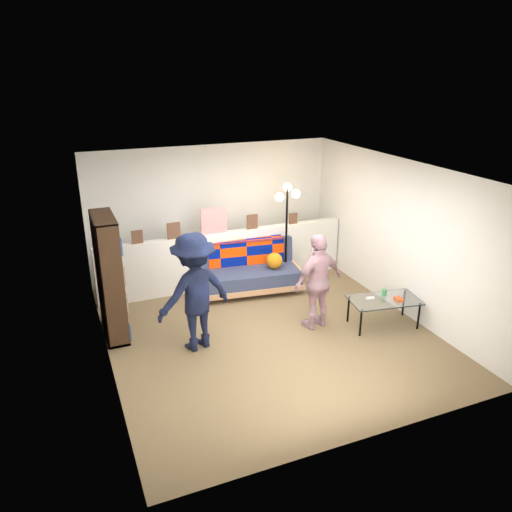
{
  "coord_description": "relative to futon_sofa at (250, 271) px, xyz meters",
  "views": [
    {
      "loc": [
        -2.64,
        -5.97,
        3.68
      ],
      "look_at": [
        0.0,
        0.4,
        1.05
      ],
      "focal_mm": 35.0,
      "sensor_mm": 36.0,
      "label": 1
    }
  ],
  "objects": [
    {
      "name": "person_right",
      "position": [
        0.44,
        -1.58,
        0.38
      ],
      "size": [
        0.91,
        0.54,
        1.46
      ],
      "primitive_type": "imported",
      "rotation": [
        0.0,
        0.0,
        3.37
      ],
      "color": "pink",
      "rests_on": "ground"
    },
    {
      "name": "floor_lamp",
      "position": [
        0.71,
        0.06,
        0.93
      ],
      "size": [
        0.37,
        0.34,
        1.81
      ],
      "color": "black",
      "rests_on": "ground"
    },
    {
      "name": "ledge_decor",
      "position": [
        -0.55,
        0.34,
        0.82
      ],
      "size": [
        2.97,
        0.02,
        0.45
      ],
      "color": "brown",
      "rests_on": "half_wall_ledge"
    },
    {
      "name": "half_wall_ledge",
      "position": [
        -0.32,
        0.36,
        0.15
      ],
      "size": [
        4.45,
        0.15,
        1.0
      ],
      "primitive_type": "cube",
      "color": "silver",
      "rests_on": "ground"
    },
    {
      "name": "bookshelf",
      "position": [
        -2.4,
        -0.65,
        0.48
      ],
      "size": [
        0.3,
        0.9,
        1.79
      ],
      "color": "black",
      "rests_on": "ground"
    },
    {
      "name": "person_left",
      "position": [
        -1.39,
        -1.46,
        0.48
      ],
      "size": [
        1.2,
        0.86,
        1.67
      ],
      "primitive_type": "imported",
      "rotation": [
        0.0,
        0.0,
        3.39
      ],
      "color": "black",
      "rests_on": "ground"
    },
    {
      "name": "futon_sofa",
      "position": [
        0.0,
        0.0,
        0.0
      ],
      "size": [
        1.86,
        1.06,
        0.76
      ],
      "color": "tan",
      "rests_on": "ground"
    },
    {
      "name": "room_shell",
      "position": [
        -0.32,
        -0.97,
        1.32
      ],
      "size": [
        4.6,
        5.05,
        2.45
      ],
      "color": "silver",
      "rests_on": "ground"
    },
    {
      "name": "ground",
      "position": [
        -0.32,
        -1.44,
        -0.35
      ],
      "size": [
        5.0,
        5.0,
        0.0
      ],
      "primitive_type": "plane",
      "color": "brown",
      "rests_on": "ground"
    },
    {
      "name": "coffee_table",
      "position": [
        1.38,
        -1.95,
        0.05
      ],
      "size": [
        1.11,
        0.73,
        0.54
      ],
      "color": "black",
      "rests_on": "ground"
    }
  ]
}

